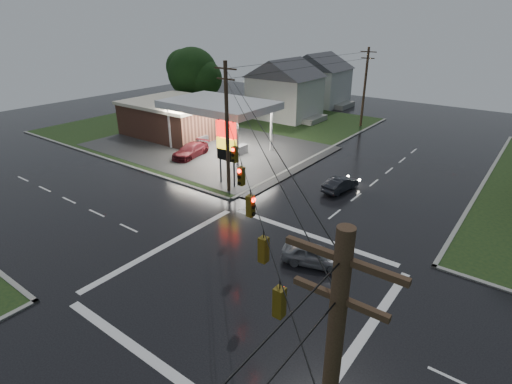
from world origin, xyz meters
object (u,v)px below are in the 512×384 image
Objects in this scene: pylon_sign at (226,143)px; car_crossing at (314,255)px; house_near at (285,88)px; car_pump at (191,150)px; gas_station at (183,116)px; house_far at (318,78)px; car_north at (340,184)px; utility_pole_nw at (227,128)px; utility_pole_n at (365,86)px; tree_nw_behind at (193,73)px.

car_crossing is at bearing -27.40° from pylon_sign.
house_near reaches higher than car_pump.
gas_station is 28.61m from house_far.
pylon_sign is at bearing 38.28° from car_north.
house_far is 50.26m from car_crossing.
pylon_sign is at bearing 45.69° from car_crossing.
pylon_sign is 0.55× the size of utility_pole_nw.
pylon_sign is 27.56m from house_near.
car_pump is (-9.44, 4.68, -4.99)m from utility_pole_nw.
house_far is at bearing 107.92° from utility_pole_nw.
utility_pole_nw is 1.05× the size of utility_pole_n.
car_north is at bearing -24.38° from tree_nw_behind.
utility_pole_n is at bearing 9.91° from house_near.
house_far is 21.65m from tree_nw_behind.
tree_nw_behind is at bearing -15.50° from car_north.
utility_pole_n is at bearing 59.50° from car_pump.
tree_nw_behind is (-24.34, -8.01, 0.71)m from utility_pole_n.
utility_pole_n is at bearing 87.92° from pylon_sign.
tree_nw_behind is at bearing 124.41° from car_pump.
utility_pole_nw is at bearing -72.08° from house_far.
pylon_sign reaches higher than gas_station.
house_far is at bearing -49.28° from car_north.
utility_pole_n is 1.05× the size of tree_nw_behind.
utility_pole_n is at bearing -38.77° from house_far.
gas_station is 6.80× the size of car_north.
house_near is at bearing 73.83° from gas_station.
car_crossing is (11.54, -5.50, -5.05)m from utility_pole_nw.
utility_pole_n is 2.73× the size of car_north.
tree_nw_behind is (-23.34, 19.49, 2.17)m from pylon_sign.
gas_station is 24.40m from car_north.
car_north is at bearing -46.93° from house_near.
gas_station is 2.62× the size of tree_nw_behind.
tree_nw_behind reaches higher than house_near.
pylon_sign reaches higher than car_pump.
utility_pole_nw reaches higher than pylon_sign.
utility_pole_n is (1.00, 27.50, 1.46)m from pylon_sign.
car_north is (20.22, -32.56, -3.77)m from house_far.
car_crossing is at bearing -71.25° from utility_pole_n.
house_near reaches higher than pylon_sign.
pylon_sign is at bearing -67.72° from house_near.
pylon_sign is 1.52× the size of car_crossing.
gas_station is 13.63m from tree_nw_behind.
car_crossing is at bearing -34.77° from car_pump.
house_near is 28.40m from car_north.
house_near is at bearing 113.37° from utility_pole_nw.
tree_nw_behind reaches higher than car_crossing.
car_crossing is (22.99, -32.00, -3.73)m from house_near.
utility_pole_nw is at bearing -66.63° from house_near.
house_near reaches higher than gas_station.
utility_pole_n reaches higher than gas_station.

